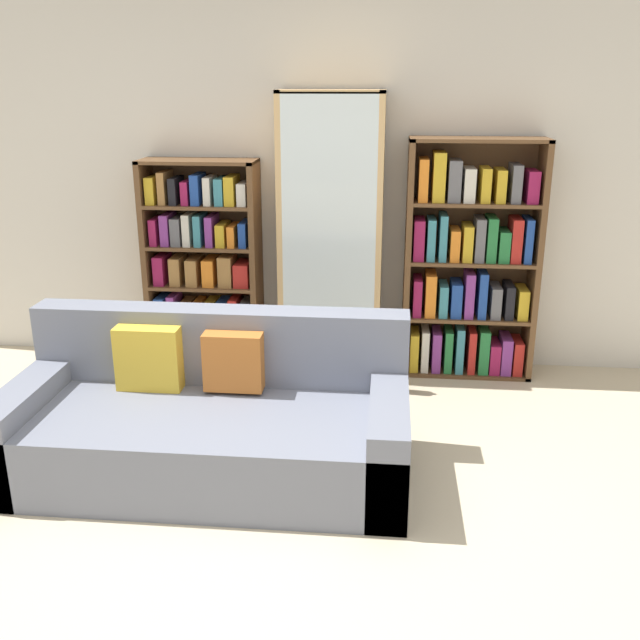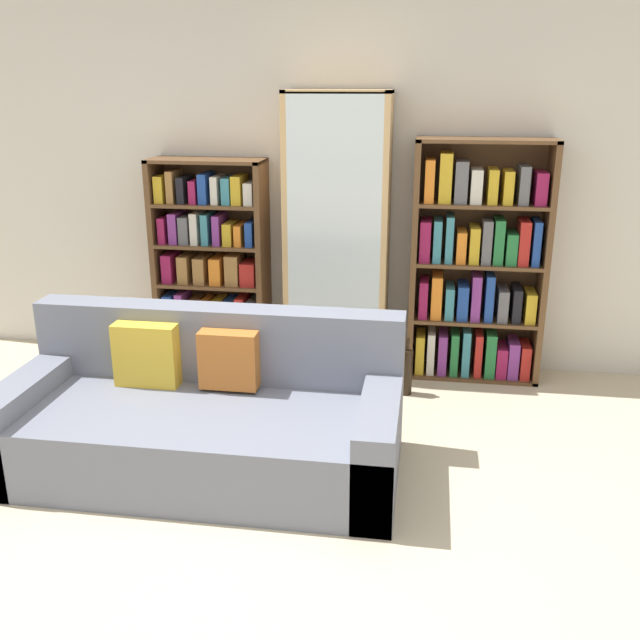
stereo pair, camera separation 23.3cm
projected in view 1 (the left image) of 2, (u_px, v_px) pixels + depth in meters
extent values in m
plane|color=beige|center=(250.00, 545.00, 3.27)|extent=(16.00, 16.00, 0.00)
cube|color=beige|center=(308.00, 180.00, 5.10)|extent=(6.10, 0.06, 2.70)
cube|color=slate|center=(208.00, 441.00, 3.81)|extent=(2.12, 0.97, 0.38)
cube|color=slate|center=(221.00, 345.00, 4.05)|extent=(2.12, 0.20, 0.43)
cube|color=slate|center=(35.00, 423.00, 3.88)|extent=(0.20, 0.97, 0.50)
cube|color=slate|center=(388.00, 439.00, 3.71)|extent=(0.20, 0.97, 0.50)
cube|color=gold|center=(149.00, 359.00, 3.94)|extent=(0.36, 0.12, 0.36)
cube|color=#B76628|center=(233.00, 362.00, 3.90)|extent=(0.32, 0.12, 0.32)
cube|color=brown|center=(151.00, 264.00, 5.20)|extent=(0.04, 0.32, 1.51)
cube|color=brown|center=(256.00, 267.00, 5.13)|extent=(0.04, 0.32, 1.51)
cube|color=brown|center=(198.00, 161.00, 4.93)|extent=(0.82, 0.32, 0.02)
cube|color=brown|center=(208.00, 360.00, 5.40)|extent=(0.82, 0.32, 0.02)
cube|color=brown|center=(208.00, 260.00, 5.31)|extent=(0.82, 0.01, 1.51)
cube|color=brown|center=(206.00, 322.00, 5.30)|extent=(0.74, 0.32, 0.02)
cube|color=brown|center=(204.00, 285.00, 5.21)|extent=(0.74, 0.32, 0.02)
cube|color=brown|center=(202.00, 246.00, 5.12)|extent=(0.74, 0.32, 0.02)
cube|color=brown|center=(200.00, 205.00, 5.02)|extent=(0.74, 0.32, 0.02)
cube|color=#1E4293|center=(169.00, 345.00, 5.38)|extent=(0.09, 0.24, 0.20)
cube|color=olive|center=(184.00, 349.00, 5.38)|extent=(0.11, 0.24, 0.15)
cube|color=orange|center=(199.00, 345.00, 5.36)|extent=(0.09, 0.24, 0.23)
cube|color=#AD231E|center=(215.00, 350.00, 5.36)|extent=(0.09, 0.24, 0.15)
cube|color=#237038|center=(231.00, 347.00, 5.34)|extent=(0.09, 0.24, 0.20)
cube|color=olive|center=(247.00, 351.00, 5.33)|extent=(0.10, 0.24, 0.15)
cube|color=#1E4293|center=(163.00, 308.00, 5.29)|extent=(0.07, 0.24, 0.19)
cube|color=#7A3384|center=(175.00, 307.00, 5.28)|extent=(0.05, 0.24, 0.21)
cube|color=olive|center=(187.00, 311.00, 5.28)|extent=(0.08, 0.24, 0.16)
cube|color=orange|center=(199.00, 311.00, 5.27)|extent=(0.06, 0.24, 0.16)
cube|color=gold|center=(212.00, 311.00, 5.26)|extent=(0.08, 0.24, 0.17)
cube|color=#1E4293|center=(224.00, 311.00, 5.25)|extent=(0.07, 0.24, 0.17)
cube|color=#AD231E|center=(236.00, 309.00, 5.24)|extent=(0.06, 0.24, 0.20)
cube|color=#5B5B60|center=(247.00, 311.00, 5.23)|extent=(0.07, 0.24, 0.17)
cube|color=#8E1947|center=(163.00, 269.00, 5.19)|extent=(0.07, 0.24, 0.21)
cube|color=olive|center=(179.00, 269.00, 5.18)|extent=(0.08, 0.24, 0.20)
cube|color=olive|center=(195.00, 270.00, 5.17)|extent=(0.08, 0.24, 0.19)
cube|color=orange|center=(211.00, 271.00, 5.16)|extent=(0.08, 0.24, 0.19)
cube|color=olive|center=(228.00, 269.00, 5.14)|extent=(0.10, 0.24, 0.22)
cube|color=#AD231E|center=(244.00, 273.00, 5.14)|extent=(0.11, 0.24, 0.17)
cube|color=#8E1947|center=(157.00, 231.00, 5.10)|extent=(0.05, 0.24, 0.19)
cube|color=#7A3384|center=(169.00, 228.00, 5.09)|extent=(0.06, 0.24, 0.22)
cube|color=#5B5B60|center=(179.00, 230.00, 5.09)|extent=(0.07, 0.24, 0.20)
cube|color=beige|center=(190.00, 228.00, 5.07)|extent=(0.05, 0.24, 0.23)
cube|color=teal|center=(201.00, 229.00, 5.07)|extent=(0.05, 0.24, 0.22)
cube|color=#7A3384|center=(212.00, 230.00, 5.06)|extent=(0.05, 0.24, 0.21)
cube|color=gold|center=(223.00, 234.00, 5.06)|extent=(0.06, 0.24, 0.16)
cube|color=orange|center=(234.00, 235.00, 5.06)|extent=(0.05, 0.24, 0.15)
cube|color=#1E4293|center=(245.00, 233.00, 5.05)|extent=(0.05, 0.24, 0.17)
cube|color=gold|center=(154.00, 190.00, 5.01)|extent=(0.06, 0.24, 0.19)
cube|color=olive|center=(166.00, 187.00, 5.00)|extent=(0.05, 0.24, 0.22)
cube|color=black|center=(176.00, 190.00, 5.00)|extent=(0.05, 0.24, 0.18)
cube|color=#8E1947|center=(188.00, 192.00, 4.99)|extent=(0.05, 0.24, 0.16)
cube|color=#1E4293|center=(198.00, 189.00, 4.98)|extent=(0.06, 0.24, 0.21)
cube|color=beige|center=(210.00, 190.00, 4.97)|extent=(0.05, 0.24, 0.19)
cube|color=teal|center=(222.00, 191.00, 4.97)|extent=(0.06, 0.24, 0.18)
cube|color=gold|center=(232.00, 190.00, 4.96)|extent=(0.07, 0.24, 0.20)
cube|color=beige|center=(244.00, 193.00, 4.96)|extent=(0.06, 0.24, 0.15)
cube|color=tan|center=(283.00, 236.00, 5.02)|extent=(0.04, 0.36, 1.97)
cube|color=tan|center=(379.00, 238.00, 4.95)|extent=(0.04, 0.36, 1.97)
cube|color=tan|center=(332.00, 91.00, 4.67)|extent=(0.72, 0.36, 0.02)
cube|color=tan|center=(330.00, 366.00, 5.29)|extent=(0.72, 0.36, 0.02)
cube|color=tan|center=(333.00, 232.00, 5.15)|extent=(0.72, 0.01, 1.97)
cube|color=silver|center=(329.00, 242.00, 4.82)|extent=(0.64, 0.01, 1.94)
cube|color=tan|center=(330.00, 315.00, 5.17)|extent=(0.64, 0.32, 0.02)
cube|color=tan|center=(331.00, 264.00, 5.05)|extent=(0.64, 0.32, 0.02)
cube|color=tan|center=(331.00, 210.00, 4.92)|extent=(0.64, 0.32, 0.02)
cube|color=tan|center=(331.00, 153.00, 4.80)|extent=(0.64, 0.32, 0.02)
cylinder|color=silver|center=(297.00, 358.00, 5.30)|extent=(0.01, 0.01, 0.07)
cone|color=silver|center=(297.00, 349.00, 5.28)|extent=(0.07, 0.07, 0.09)
cylinder|color=silver|center=(311.00, 358.00, 5.31)|extent=(0.01, 0.01, 0.07)
cone|color=silver|center=(311.00, 349.00, 5.28)|extent=(0.07, 0.07, 0.09)
cylinder|color=silver|center=(324.00, 360.00, 5.28)|extent=(0.01, 0.01, 0.07)
cone|color=silver|center=(324.00, 350.00, 5.25)|extent=(0.07, 0.07, 0.09)
cylinder|color=silver|center=(337.00, 360.00, 5.28)|extent=(0.01, 0.01, 0.07)
cone|color=silver|center=(337.00, 350.00, 5.26)|extent=(0.07, 0.07, 0.09)
cylinder|color=silver|center=(350.00, 361.00, 5.26)|extent=(0.01, 0.01, 0.07)
cone|color=silver|center=(350.00, 351.00, 5.23)|extent=(0.07, 0.07, 0.09)
cylinder|color=silver|center=(364.00, 362.00, 5.24)|extent=(0.01, 0.01, 0.07)
cone|color=silver|center=(364.00, 352.00, 5.21)|extent=(0.07, 0.07, 0.09)
cylinder|color=silver|center=(304.00, 306.00, 5.18)|extent=(0.01, 0.01, 0.09)
cone|color=silver|center=(303.00, 293.00, 5.15)|extent=(0.09, 0.09, 0.11)
cylinder|color=silver|center=(331.00, 307.00, 5.17)|extent=(0.01, 0.01, 0.09)
cone|color=silver|center=(331.00, 294.00, 5.13)|extent=(0.09, 0.09, 0.11)
cylinder|color=silver|center=(358.00, 309.00, 5.12)|extent=(0.01, 0.01, 0.09)
cone|color=silver|center=(358.00, 296.00, 5.09)|extent=(0.09, 0.09, 0.11)
cylinder|color=silver|center=(298.00, 256.00, 5.07)|extent=(0.01, 0.01, 0.07)
cone|color=silver|center=(298.00, 245.00, 5.04)|extent=(0.08, 0.08, 0.09)
cylinder|color=silver|center=(314.00, 257.00, 5.04)|extent=(0.01, 0.01, 0.07)
cone|color=silver|center=(314.00, 246.00, 5.01)|extent=(0.08, 0.08, 0.09)
cylinder|color=silver|center=(331.00, 258.00, 5.01)|extent=(0.01, 0.01, 0.07)
cone|color=silver|center=(331.00, 247.00, 4.99)|extent=(0.08, 0.08, 0.09)
cylinder|color=silver|center=(347.00, 258.00, 5.01)|extent=(0.01, 0.01, 0.07)
cone|color=silver|center=(348.00, 247.00, 4.99)|extent=(0.08, 0.08, 0.09)
cylinder|color=silver|center=(364.00, 258.00, 5.01)|extent=(0.01, 0.01, 0.07)
cone|color=silver|center=(365.00, 246.00, 4.99)|extent=(0.08, 0.08, 0.09)
cylinder|color=silver|center=(299.00, 202.00, 4.92)|extent=(0.01, 0.01, 0.08)
cone|color=silver|center=(299.00, 188.00, 4.89)|extent=(0.09, 0.09, 0.10)
cylinder|color=silver|center=(320.00, 202.00, 4.90)|extent=(0.01, 0.01, 0.08)
cone|color=silver|center=(320.00, 189.00, 4.87)|extent=(0.09, 0.09, 0.10)
cylinder|color=silver|center=(342.00, 202.00, 4.91)|extent=(0.01, 0.01, 0.08)
cone|color=silver|center=(342.00, 188.00, 4.88)|extent=(0.09, 0.09, 0.10)
cylinder|color=silver|center=(363.00, 203.00, 4.87)|extent=(0.01, 0.01, 0.08)
cone|color=silver|center=(364.00, 189.00, 4.84)|extent=(0.09, 0.09, 0.10)
cylinder|color=silver|center=(296.00, 145.00, 4.80)|extent=(0.01, 0.01, 0.07)
cone|color=silver|center=(296.00, 133.00, 4.78)|extent=(0.08, 0.08, 0.09)
cylinder|color=silver|center=(314.00, 145.00, 4.81)|extent=(0.01, 0.01, 0.07)
cone|color=silver|center=(314.00, 133.00, 4.78)|extent=(0.08, 0.08, 0.09)
cylinder|color=silver|center=(331.00, 145.00, 4.79)|extent=(0.01, 0.01, 0.07)
cone|color=silver|center=(332.00, 133.00, 4.77)|extent=(0.08, 0.08, 0.09)
cylinder|color=silver|center=(349.00, 146.00, 4.78)|extent=(0.01, 0.01, 0.07)
cone|color=silver|center=(349.00, 133.00, 4.75)|extent=(0.08, 0.08, 0.09)
cylinder|color=silver|center=(367.00, 146.00, 4.78)|extent=(0.01, 0.01, 0.07)
cone|color=silver|center=(367.00, 133.00, 4.75)|extent=(0.08, 0.08, 0.09)
cube|color=brown|center=(407.00, 259.00, 5.00)|extent=(0.04, 0.32, 1.67)
cube|color=brown|center=(535.00, 262.00, 4.92)|extent=(0.04, 0.32, 1.67)
cube|color=brown|center=(479.00, 140.00, 4.70)|extent=(0.92, 0.32, 0.02)
cube|color=brown|center=(463.00, 370.00, 5.22)|extent=(0.92, 0.32, 0.02)
cube|color=brown|center=(469.00, 255.00, 5.11)|extent=(0.92, 0.01, 1.67)
cube|color=brown|center=(467.00, 316.00, 5.09)|extent=(0.84, 0.32, 0.02)
cube|color=brown|center=(471.00, 261.00, 4.96)|extent=(0.84, 0.32, 0.02)
cube|color=brown|center=(475.00, 203.00, 4.83)|extent=(0.84, 0.32, 0.02)
cube|color=gold|center=(414.00, 349.00, 5.20)|extent=(0.06, 0.24, 0.28)
cube|color=beige|center=(425.00, 348.00, 5.19)|extent=(0.05, 0.24, 0.30)
cube|color=#7A3384|center=(436.00, 349.00, 5.18)|extent=(0.06, 0.24, 0.29)
cube|color=#237038|center=(448.00, 348.00, 5.17)|extent=(0.05, 0.24, 0.31)
cube|color=teal|center=(459.00, 347.00, 5.16)|extent=(0.05, 0.24, 0.33)
cube|color=#AD231E|center=(471.00, 349.00, 5.16)|extent=(0.05, 0.24, 0.31)
cube|color=#237038|center=(483.00, 349.00, 5.15)|extent=(0.07, 0.24, 0.32)
cube|color=#8E1947|center=(493.00, 356.00, 5.16)|extent=(0.07, 0.24, 0.22)
cube|color=#7A3384|center=(505.00, 353.00, 5.14)|extent=(0.07, 0.24, 0.26)
cube|color=#AD231E|center=(516.00, 355.00, 5.14)|extent=(0.07, 0.24, 0.24)
cube|color=#8E1947|center=(417.00, 295.00, 5.07)|extent=(0.06, 0.24, 0.26)
cube|color=orange|center=(430.00, 293.00, 5.05)|extent=(0.07, 0.24, 0.30)
cube|color=teal|center=(443.00, 299.00, 5.06)|extent=(0.06, 0.24, 0.23)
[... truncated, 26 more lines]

